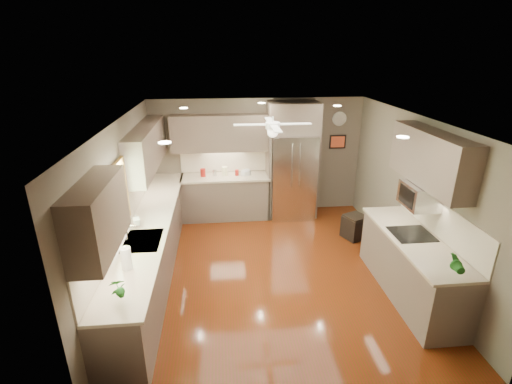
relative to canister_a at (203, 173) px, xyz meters
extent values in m
plane|color=#4B270A|center=(1.18, -2.21, -1.02)|extent=(5.00, 5.00, 0.00)
plane|color=white|center=(1.18, -2.21, 1.48)|extent=(5.00, 5.00, 0.00)
plane|color=#61574A|center=(1.18, 0.29, 0.23)|extent=(4.50, 0.00, 4.50)
plane|color=#61574A|center=(1.18, -4.71, 0.23)|extent=(4.50, 0.00, 4.50)
plane|color=#61574A|center=(-1.07, -2.21, 0.23)|extent=(0.00, 5.00, 5.00)
plane|color=#61574A|center=(3.43, -2.21, 0.23)|extent=(0.00, 5.00, 5.00)
cylinder|color=maroon|center=(0.00, 0.00, 0.00)|extent=(0.14, 0.14, 0.18)
cylinder|color=silver|center=(0.24, 0.02, -0.01)|extent=(0.11, 0.11, 0.13)
cylinder|color=beige|center=(0.45, 0.03, 0.01)|extent=(0.14, 0.14, 0.19)
cylinder|color=maroon|center=(0.71, 0.01, -0.02)|extent=(0.10, 0.10, 0.12)
imported|color=white|center=(-0.91, -2.26, 0.02)|extent=(0.11, 0.11, 0.20)
imported|color=#1A5919|center=(-0.76, -4.04, 0.08)|extent=(0.20, 0.17, 0.31)
imported|color=#1A5919|center=(3.09, -3.95, 0.08)|extent=(0.19, 0.16, 0.32)
imported|color=beige|center=(0.90, -0.03, -0.05)|extent=(0.30, 0.30, 0.06)
cube|color=brown|center=(-0.77, -2.06, -0.57)|extent=(0.60, 4.70, 0.90)
cube|color=beige|center=(-0.76, -2.06, -0.10)|extent=(0.65, 4.70, 0.04)
cube|color=beige|center=(-1.06, -2.06, 0.18)|extent=(0.02, 4.70, 0.50)
cube|color=brown|center=(0.45, -0.01, -0.57)|extent=(1.85, 0.60, 0.90)
cube|color=beige|center=(0.45, -0.03, -0.10)|extent=(1.85, 0.65, 0.04)
cube|color=beige|center=(0.45, 0.28, 0.18)|extent=(1.85, 0.02, 0.50)
cube|color=brown|center=(-0.91, -3.81, 0.81)|extent=(0.33, 1.20, 0.75)
cube|color=brown|center=(-0.91, -0.91, 0.81)|extent=(0.33, 2.40, 0.75)
cube|color=brown|center=(0.45, 0.12, 0.81)|extent=(2.15, 0.33, 0.75)
cube|color=brown|center=(3.26, -2.76, 1.01)|extent=(0.33, 1.70, 0.75)
cube|color=#BFF2B2|center=(-1.06, -2.71, 0.53)|extent=(0.01, 1.00, 0.80)
cube|color=olive|center=(-1.03, -2.71, 0.96)|extent=(0.05, 1.12, 0.06)
cube|color=olive|center=(-1.03, -2.71, 0.10)|extent=(0.05, 1.12, 0.06)
cube|color=olive|center=(-1.03, -3.24, 0.53)|extent=(0.05, 0.06, 0.80)
cube|color=olive|center=(-1.03, -2.18, 0.53)|extent=(0.05, 0.06, 0.80)
cube|color=silver|center=(-0.75, -2.71, -0.09)|extent=(0.50, 0.70, 0.03)
cube|color=#262626|center=(-0.75, -2.71, -0.13)|extent=(0.44, 0.62, 0.05)
cylinder|color=silver|center=(-0.95, -2.71, 0.03)|extent=(0.02, 0.02, 0.24)
cylinder|color=silver|center=(-0.89, -2.71, 0.15)|extent=(0.16, 0.02, 0.02)
cube|color=silver|center=(1.88, -0.07, -0.11)|extent=(0.92, 0.72, 1.82)
cube|color=black|center=(1.88, -0.41, -0.36)|extent=(0.88, 0.02, 0.02)
cube|color=black|center=(1.88, -0.42, 0.23)|extent=(0.01, 0.02, 1.00)
cylinder|color=silver|center=(1.80, -0.45, 0.23)|extent=(0.02, 0.02, 0.90)
cylinder|color=silver|center=(1.96, -0.45, 0.23)|extent=(0.02, 0.02, 0.90)
cube|color=brown|center=(1.88, -0.01, 1.12)|extent=(1.04, 0.60, 0.63)
cube|color=brown|center=(1.38, -0.01, -0.11)|extent=(0.06, 0.60, 1.82)
cube|color=brown|center=(2.38, -0.01, -0.11)|extent=(0.06, 0.60, 1.82)
cube|color=brown|center=(3.10, -3.01, -0.57)|extent=(0.65, 2.20, 0.90)
cube|color=beige|center=(3.09, -3.01, -0.10)|extent=(0.70, 2.20, 0.04)
cube|color=beige|center=(3.42, -3.01, 0.18)|extent=(0.02, 2.20, 0.50)
cube|color=black|center=(3.09, -2.91, -0.08)|extent=(0.56, 0.52, 0.01)
cube|color=silver|center=(3.21, -2.76, 0.46)|extent=(0.42, 0.55, 0.34)
cube|color=black|center=(3.00, -2.76, 0.46)|extent=(0.02, 0.40, 0.26)
cylinder|color=white|center=(1.18, -1.91, 1.44)|extent=(0.03, 0.03, 0.08)
cylinder|color=white|center=(1.18, -1.91, 1.34)|extent=(0.22, 0.22, 0.10)
sphere|color=white|center=(1.18, -1.91, 1.24)|extent=(0.16, 0.16, 0.16)
cube|color=white|center=(1.53, -1.91, 1.36)|extent=(0.48, 0.11, 0.01)
cube|color=white|center=(1.18, -1.56, 1.36)|extent=(0.11, 0.48, 0.01)
cube|color=white|center=(0.83, -1.91, 1.36)|extent=(0.48, 0.11, 0.01)
cube|color=white|center=(1.18, -2.26, 1.36)|extent=(0.11, 0.48, 0.01)
cylinder|color=white|center=(-0.22, -0.91, 1.47)|extent=(0.14, 0.14, 0.01)
cylinder|color=white|center=(2.48, -0.91, 1.47)|extent=(0.14, 0.14, 0.01)
cylinder|color=white|center=(-0.22, -3.41, 1.47)|extent=(0.14, 0.14, 0.01)
cylinder|color=white|center=(2.48, -3.41, 1.47)|extent=(0.14, 0.14, 0.01)
cylinder|color=white|center=(1.18, -0.41, 1.47)|extent=(0.14, 0.14, 0.01)
cylinder|color=white|center=(2.93, 0.27, 1.03)|extent=(0.30, 0.03, 0.30)
cylinder|color=silver|center=(2.93, 0.26, 1.03)|extent=(0.29, 0.00, 0.29)
cube|color=black|center=(2.93, 0.27, 0.53)|extent=(0.36, 0.03, 0.30)
cube|color=#CF4C29|center=(2.93, 0.25, 0.53)|extent=(0.30, 0.01, 0.24)
cube|color=black|center=(2.90, -1.24, -0.80)|extent=(0.50, 0.50, 0.43)
cube|color=black|center=(2.90, -1.24, -0.56)|extent=(0.48, 0.48, 0.03)
cylinder|color=white|center=(-0.80, -3.43, 0.06)|extent=(0.13, 0.13, 0.30)
cylinder|color=silver|center=(-0.80, -3.43, 0.07)|extent=(0.03, 0.03, 0.32)
camera|label=1|loc=(0.38, -7.43, 2.43)|focal=26.00mm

